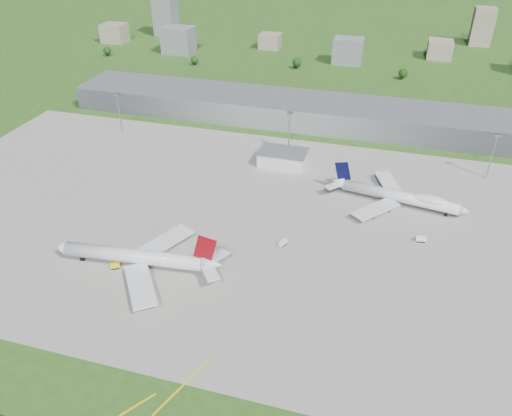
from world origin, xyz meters
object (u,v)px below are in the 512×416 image
(airliner_blue_quad, at_px, (399,197))
(van_white_far, at_px, (421,239))
(tug_yellow, at_px, (115,266))
(airliner_red_twin, at_px, (140,257))
(van_white_near, at_px, (283,243))

(airliner_blue_quad, xyz_separation_m, van_white_far, (10.94, -28.48, -3.77))
(airliner_blue_quad, height_order, tug_yellow, airliner_blue_quad)
(airliner_red_twin, xyz_separation_m, van_white_far, (111.17, 50.75, -4.07))
(van_white_near, bearing_deg, airliner_blue_quad, -23.11)
(van_white_near, distance_m, van_white_far, 61.48)
(tug_yellow, distance_m, van_white_near, 71.73)
(airliner_blue_quad, distance_m, van_white_near, 67.60)
(airliner_blue_quad, bearing_deg, airliner_red_twin, -132.14)
(airliner_red_twin, bearing_deg, van_white_far, -161.06)
(tug_yellow, bearing_deg, airliner_blue_quad, 10.07)
(airliner_red_twin, relative_size, van_white_far, 15.10)
(van_white_near, height_order, van_white_far, van_white_far)
(airliner_red_twin, relative_size, tug_yellow, 15.92)
(airliner_blue_quad, bearing_deg, van_white_far, -59.46)
(airliner_blue_quad, distance_m, tug_yellow, 137.78)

